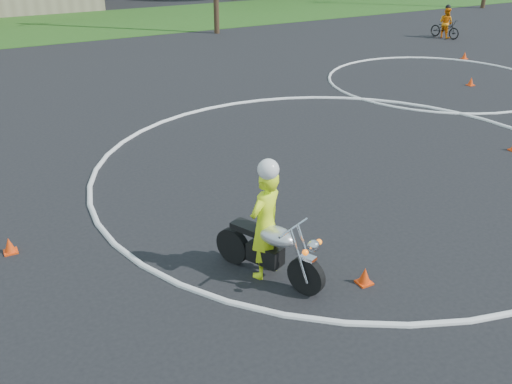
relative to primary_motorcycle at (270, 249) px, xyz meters
name	(u,v)px	position (x,y,z in m)	size (l,w,h in m)	color
ground	(432,219)	(3.91, 0.23, -0.56)	(120.00, 120.00, 0.00)	black
grass_strip	(95,24)	(3.91, 27.23, -0.55)	(120.00, 10.00, 0.02)	#1E4714
course_markings	(377,136)	(6.08, 4.59, -0.55)	(19.05, 19.05, 0.12)	silver
primary_motorcycle	(270,249)	(0.00, 0.00, 0.00)	(1.07, 2.05, 1.15)	black
rider_primary_grp	(265,221)	(-0.02, 0.13, 0.47)	(0.83, 0.71, 2.13)	#DEFF1A
rider_second_grp	(445,26)	(18.57, 14.51, 0.02)	(0.83, 1.77, 1.64)	black
traffic_cones	(449,125)	(8.31, 4.09, -0.42)	(19.71, 11.62, 0.30)	#F23E0C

